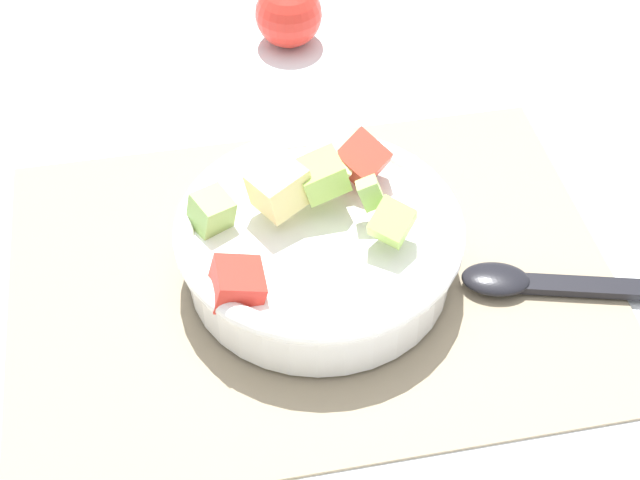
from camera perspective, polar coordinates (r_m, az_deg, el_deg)
name	(u,v)px	position (r m, az deg, el deg)	size (l,w,h in m)	color
ground_plane	(311,278)	(0.80, -0.52, -2.29)	(2.40, 2.40, 0.00)	silver
placemat	(311,276)	(0.80, -0.52, -2.14)	(0.50, 0.37, 0.01)	gray
salad_bowl	(319,244)	(0.77, -0.07, -0.26)	(0.23, 0.23, 0.11)	white
serving_spoon	(537,282)	(0.80, 12.88, -2.49)	(0.19, 0.07, 0.01)	black
whole_apple	(289,14)	(1.04, -1.90, 13.40)	(0.07, 0.07, 0.08)	red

